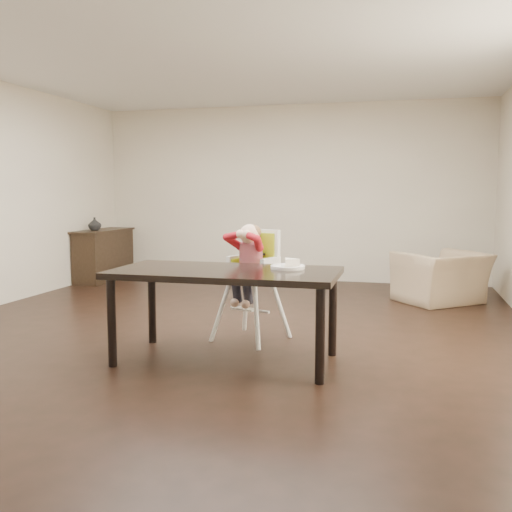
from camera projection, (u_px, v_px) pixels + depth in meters
The scene contains 8 objects.
ground at pixel (220, 331), 5.62m from camera, with size 7.00×7.00×0.00m, color black.
room_walls at pixel (218, 141), 5.42m from camera, with size 6.02×7.02×2.71m.
dining_table at pixel (226, 279), 4.57m from camera, with size 1.80×0.90×0.75m.
high_chair at pixel (252, 258), 5.25m from camera, with size 0.57×0.57×1.08m.
plate at pixel (289, 265), 4.62m from camera, with size 0.34×0.34×0.08m.
armchair at pixel (442, 269), 7.04m from camera, with size 0.97×0.63×0.84m, color tan.
sideboard at pixel (104, 255), 8.87m from camera, with size 0.44×1.26×0.79m.
vase at pixel (95, 224), 8.58m from camera, with size 0.19×0.20×0.19m, color #99999E.
Camera 1 is at (1.73, -5.24, 1.37)m, focal length 40.00 mm.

